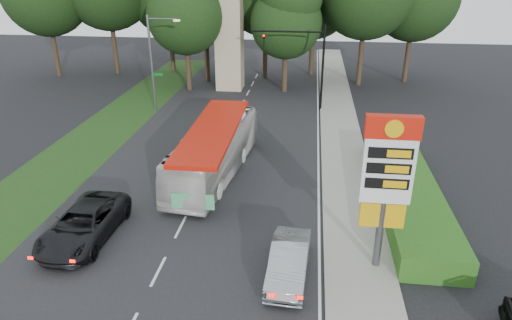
# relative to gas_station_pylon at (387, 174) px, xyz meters

# --- Properties ---
(ground) EXTENTS (120.00, 120.00, 0.00)m
(ground) POSITION_rel_gas_station_pylon_xyz_m (-9.20, -1.99, -4.45)
(ground) COLOR black
(ground) RESTS_ON ground
(road_surface) EXTENTS (14.00, 80.00, 0.02)m
(road_surface) POSITION_rel_gas_station_pylon_xyz_m (-9.20, 10.01, -4.44)
(road_surface) COLOR black
(road_surface) RESTS_ON ground
(sidewalk_right) EXTENTS (3.00, 80.00, 0.12)m
(sidewalk_right) POSITION_rel_gas_station_pylon_xyz_m (-0.70, 10.01, -4.39)
(sidewalk_right) COLOR gray
(sidewalk_right) RESTS_ON ground
(grass_verge_left) EXTENTS (5.00, 50.00, 0.02)m
(grass_verge_left) POSITION_rel_gas_station_pylon_xyz_m (-18.70, 16.01, -4.44)
(grass_verge_left) COLOR #193814
(grass_verge_left) RESTS_ON ground
(hedge) EXTENTS (3.00, 14.00, 1.20)m
(hedge) POSITION_rel_gas_station_pylon_xyz_m (2.30, 6.01, -3.85)
(hedge) COLOR #255215
(hedge) RESTS_ON ground
(gas_station_pylon) EXTENTS (2.10, 0.45, 6.85)m
(gas_station_pylon) POSITION_rel_gas_station_pylon_xyz_m (0.00, 0.00, 0.00)
(gas_station_pylon) COLOR #59595E
(gas_station_pylon) RESTS_ON ground
(traffic_signal_mast) EXTENTS (6.10, 0.35, 7.20)m
(traffic_signal_mast) POSITION_rel_gas_station_pylon_xyz_m (-3.52, 22.00, 0.22)
(traffic_signal_mast) COLOR black
(traffic_signal_mast) RESTS_ON ground
(streetlight_signs) EXTENTS (2.75, 0.98, 8.00)m
(streetlight_signs) POSITION_rel_gas_station_pylon_xyz_m (-16.19, 20.01, -0.01)
(streetlight_signs) COLOR #59595E
(streetlight_signs) RESTS_ON ground
(monument) EXTENTS (3.00, 3.00, 10.05)m
(monument) POSITION_rel_gas_station_pylon_xyz_m (-11.20, 28.01, 0.66)
(monument) COLOR tan
(monument) RESTS_ON ground
(tree_monument_right) EXTENTS (6.72, 6.72, 13.20)m
(tree_monument_right) POSITION_rel_gas_station_pylon_xyz_m (-5.70, 27.51, 3.56)
(tree_monument_right) COLOR #2D2116
(tree_monument_right) RESTS_ON ground
(transit_bus) EXTENTS (3.88, 11.26, 3.07)m
(transit_bus) POSITION_rel_gas_station_pylon_xyz_m (-8.70, 8.13, -2.91)
(transit_bus) COLOR silver
(transit_bus) RESTS_ON ground
(sedan_silver) EXTENTS (1.76, 4.45, 1.44)m
(sedan_silver) POSITION_rel_gas_station_pylon_xyz_m (-3.70, -1.08, -3.73)
(sedan_silver) COLOR #999BA0
(sedan_silver) RESTS_ON ground
(suv_charcoal) EXTENTS (2.79, 5.75, 1.58)m
(suv_charcoal) POSITION_rel_gas_station_pylon_xyz_m (-13.39, 0.56, -3.66)
(suv_charcoal) COLOR black
(suv_charcoal) RESTS_ON ground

